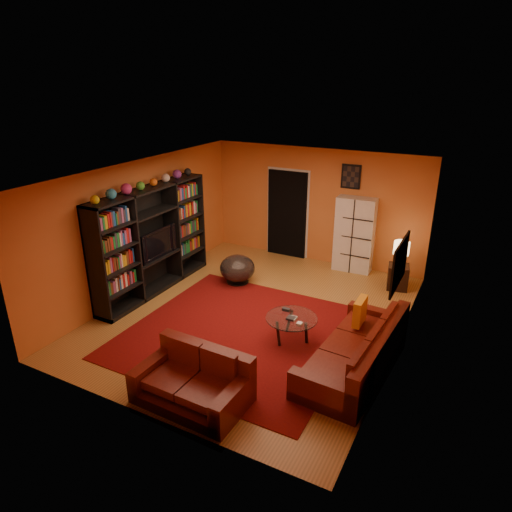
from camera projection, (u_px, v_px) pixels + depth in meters
The scene contains 20 objects.
floor at pixel (255, 314), 8.35m from camera, with size 6.00×6.00×0.00m, color olive.
ceiling at pixel (255, 173), 7.38m from camera, with size 6.00×6.00×0.00m, color white.
wall_back at pixel (316, 206), 10.33m from camera, with size 6.00×6.00×0.00m, color #CA682C.
wall_front at pixel (137, 328), 5.40m from camera, with size 6.00×6.00×0.00m, color #CA682C.
wall_left at pixel (142, 227), 8.94m from camera, with size 6.00×6.00×0.00m, color #CA682C.
wall_right at pixel (403, 276), 6.79m from camera, with size 6.00×6.00×0.00m, color #CA682C.
rug at pixel (241, 333), 7.73m from camera, with size 3.60×3.60×0.01m, color #55090A.
doorway at pixel (287, 214), 10.71m from camera, with size 0.95×0.10×2.04m, color black.
wall_art_right at pixel (400, 264), 6.44m from camera, with size 0.03×1.00×0.70m, color black.
wall_art_back at pixel (351, 177), 9.71m from camera, with size 0.42×0.03×0.52m, color black.
entertainment_unit at pixel (152, 240), 8.94m from camera, with size 0.45×3.00×2.10m, color black.
tv at pixel (155, 243), 8.95m from camera, with size 0.13×1.00×0.57m, color black.
sofa at pixel (359, 352), 6.71m from camera, with size 1.13×2.45×0.85m.
loveseat at pixel (195, 380), 6.10m from camera, with size 1.50×0.93×0.85m.
throw_pillow at pixel (360, 311), 7.15m from camera, with size 0.12×0.42×0.42m, color orange.
coffee_table at pixel (292, 320), 7.38m from camera, with size 0.84×0.84×0.42m.
storage_cabinet at pixel (354, 235), 9.92m from camera, with size 0.83×0.37×1.66m, color silver.
bowl_chair at pixel (237, 268), 9.49m from camera, with size 0.74×0.74×0.60m.
side_table at pixel (398, 277), 9.27m from camera, with size 0.40×0.40×0.50m, color black.
table_lamp at pixel (401, 249), 9.04m from camera, with size 0.31×0.31×0.51m.
Camera 1 is at (3.43, -6.50, 4.11)m, focal length 32.00 mm.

